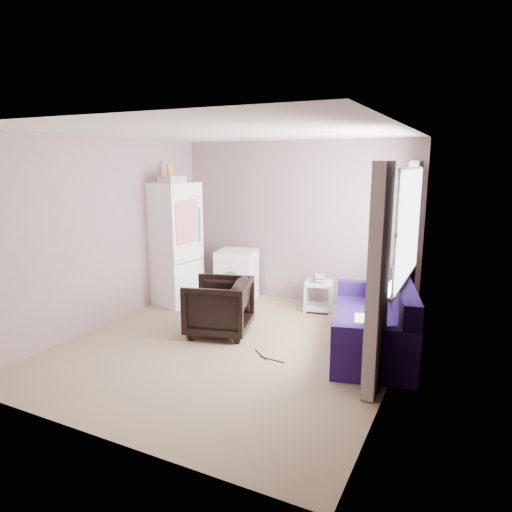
% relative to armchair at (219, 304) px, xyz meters
% --- Properties ---
extents(room, '(3.84, 4.24, 2.54)m').
position_rel_armchair_xyz_m(room, '(0.35, -0.29, 0.86)').
color(room, '#9C8766').
rests_on(room, ground).
extents(armchair, '(0.90, 0.93, 0.79)m').
position_rel_armchair_xyz_m(armchair, '(0.00, 0.00, 0.00)').
color(armchair, black).
rests_on(armchair, ground).
extents(fridge, '(0.75, 0.74, 2.13)m').
position_rel_armchair_xyz_m(fridge, '(-1.29, 0.84, 0.56)').
color(fridge, white).
rests_on(fridge, ground).
extents(washing_machine, '(0.67, 0.67, 0.81)m').
position_rel_armchair_xyz_m(washing_machine, '(-0.48, 1.37, 0.03)').
color(washing_machine, white).
rests_on(washing_machine, ground).
extents(side_table, '(0.48, 0.48, 0.55)m').
position_rel_armchair_xyz_m(side_table, '(0.86, 1.44, -0.14)').
color(side_table, silver).
rests_on(side_table, ground).
extents(sofa, '(1.28, 2.04, 0.85)m').
position_rel_armchair_xyz_m(sofa, '(1.94, 0.34, -0.09)').
color(sofa, '#241255').
rests_on(sofa, ground).
extents(window_dressing, '(0.17, 2.62, 2.18)m').
position_rel_armchair_xyz_m(window_dressing, '(2.12, 0.41, 0.71)').
color(window_dressing, white).
rests_on(window_dressing, ground).
extents(floor_cables, '(0.45, 0.21, 0.01)m').
position_rel_armchair_xyz_m(floor_cables, '(0.87, -0.42, -0.39)').
color(floor_cables, black).
rests_on(floor_cables, ground).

